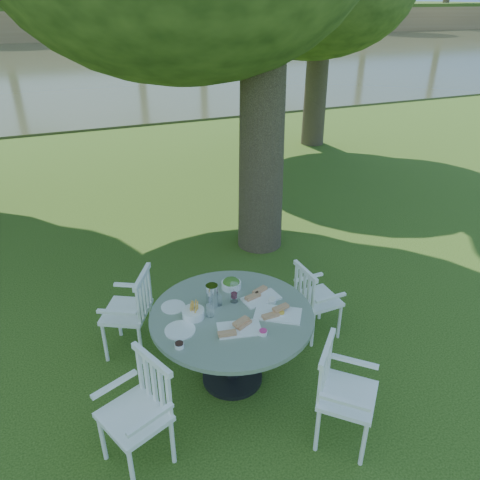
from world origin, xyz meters
name	(u,v)px	position (x,y,z in m)	size (l,w,h in m)	color
ground	(247,314)	(0.00, 0.00, 0.00)	(140.00, 140.00, 0.00)	#1E3B0C
table	(232,326)	(-0.51, -0.88, 0.61)	(1.43, 1.43, 0.75)	black
chair_ne	(312,296)	(0.49, -0.57, 0.48)	(0.40, 0.43, 0.82)	white
chair_nw	(135,307)	(-1.24, -0.15, 0.53)	(0.59, 0.60, 0.90)	white
chair_sw	(144,404)	(-1.40, -1.40, 0.53)	(0.58, 0.59, 0.91)	white
chair_se	(337,387)	(0.02, -1.77, 0.52)	(0.62, 0.62, 0.89)	white
tableware	(223,305)	(-0.56, -0.80, 0.80)	(1.21, 0.87, 0.22)	white
river	(78,65)	(0.00, 23.00, 0.00)	(100.00, 28.00, 0.12)	#343921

